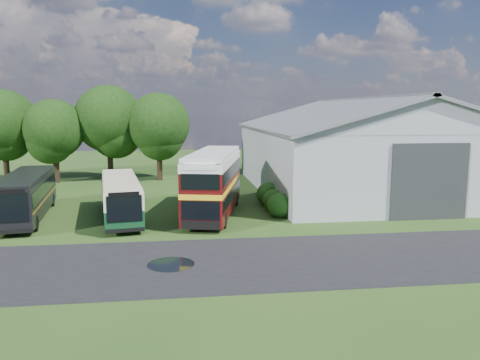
{
  "coord_description": "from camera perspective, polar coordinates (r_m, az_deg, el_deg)",
  "views": [
    {
      "loc": [
        -1.03,
        -24.06,
        7.1
      ],
      "look_at": [
        3.18,
        8.0,
        2.24
      ],
      "focal_mm": 35.0,
      "sensor_mm": 36.0,
      "label": 1
    }
  ],
  "objects": [
    {
      "name": "shrub_mid",
      "position": [
        33.5,
        4.12,
        -3.71
      ],
      "size": [
        1.6,
        1.6,
        1.6
      ],
      "primitive_type": "sphere",
      "color": "#194714",
      "rests_on": "ground"
    },
    {
      "name": "bus_maroon_double",
      "position": [
        31.54,
        -3.22,
        -0.45
      ],
      "size": [
        4.8,
        10.45,
        4.35
      ],
      "rotation": [
        0.0,
        0.0,
        -0.23
      ],
      "color": "black",
      "rests_on": "ground"
    },
    {
      "name": "ground",
      "position": [
        25.1,
        -4.87,
        -7.91
      ],
      "size": [
        120.0,
        120.0,
        0.0
      ],
      "primitive_type": "plane",
      "color": "#1E3E13",
      "rests_on": "ground"
    },
    {
      "name": "bus_green_single",
      "position": [
        31.7,
        -14.34,
        -2.02
      ],
      "size": [
        3.78,
        10.0,
        2.69
      ],
      "rotation": [
        0.0,
        0.0,
        0.16
      ],
      "color": "black",
      "rests_on": "ground"
    },
    {
      "name": "tree_left_b",
      "position": [
        49.08,
        -21.7,
        5.79
      ],
      "size": [
        5.78,
        5.78,
        8.16
      ],
      "color": "black",
      "rests_on": "ground"
    },
    {
      "name": "asphalt_road",
      "position": [
        22.58,
        3.23,
        -9.79
      ],
      "size": [
        60.0,
        8.0,
        0.02
      ],
      "primitive_type": "cube",
      "color": "black",
      "rests_on": "ground"
    },
    {
      "name": "bus_dark_single",
      "position": [
        33.76,
        -24.64,
        -1.69
      ],
      "size": [
        3.75,
        10.82,
        2.92
      ],
      "rotation": [
        0.0,
        0.0,
        0.12
      ],
      "color": "black",
      "rests_on": "ground"
    },
    {
      "name": "storage_shed",
      "position": [
        43.23,
        14.35,
        4.39
      ],
      "size": [
        18.8,
        24.8,
        8.15
      ],
      "color": "gray",
      "rests_on": "ground"
    },
    {
      "name": "tree_mid",
      "position": [
        49.36,
        -15.72,
        7.17
      ],
      "size": [
        6.8,
        6.8,
        9.6
      ],
      "color": "black",
      "rests_on": "ground"
    },
    {
      "name": "shrub_back",
      "position": [
        35.41,
        3.47,
        -3.03
      ],
      "size": [
        1.8,
        1.8,
        1.8
      ],
      "primitive_type": "sphere",
      "color": "#194714",
      "rests_on": "ground"
    },
    {
      "name": "tree_right_a",
      "position": [
        47.92,
        -9.9,
        6.73
      ],
      "size": [
        6.26,
        6.26,
        8.83
      ],
      "color": "black",
      "rests_on": "ground"
    },
    {
      "name": "shrub_front",
      "position": [
        31.59,
        4.85,
        -4.47
      ],
      "size": [
        1.7,
        1.7,
        1.7
      ],
      "primitive_type": "sphere",
      "color": "#194714",
      "rests_on": "ground"
    },
    {
      "name": "puddle",
      "position": [
        22.23,
        -8.43,
        -10.17
      ],
      "size": [
        2.2,
        2.2,
        0.01
      ],
      "primitive_type": "cylinder",
      "color": "black",
      "rests_on": "ground"
    },
    {
      "name": "tree_left_a",
      "position": [
        51.45,
        -26.9,
        6.26
      ],
      "size": [
        6.46,
        6.46,
        9.12
      ],
      "color": "black",
      "rests_on": "ground"
    }
  ]
}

